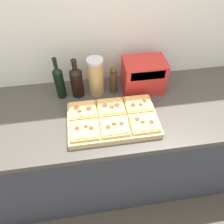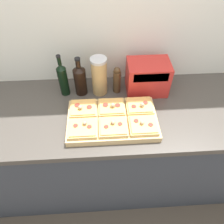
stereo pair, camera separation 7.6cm
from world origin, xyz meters
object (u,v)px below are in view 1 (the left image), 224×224
at_px(pepper_mill, 114,80).
at_px(toaster_oven, 143,75).
at_px(olive_oil_bottle, 59,82).
at_px(wine_bottle, 77,81).
at_px(grain_jar_tall, 96,77).
at_px(cutting_board, 113,120).

bearing_deg(pepper_mill, toaster_oven, -0.24).
bearing_deg(olive_oil_bottle, wine_bottle, -0.00).
distance_m(wine_bottle, grain_jar_tall, 0.13).
distance_m(olive_oil_bottle, toaster_oven, 0.55).
bearing_deg(wine_bottle, pepper_mill, 0.00).
relative_size(cutting_board, olive_oil_bottle, 1.78).
bearing_deg(cutting_board, wine_bottle, 124.47).
height_order(cutting_board, grain_jar_tall, grain_jar_tall).
bearing_deg(cutting_board, grain_jar_tall, 103.42).
xyz_separation_m(pepper_mill, toaster_oven, (0.20, -0.00, 0.01)).
relative_size(cutting_board, grain_jar_tall, 1.99).
relative_size(olive_oil_bottle, pepper_mill, 1.53).
bearing_deg(grain_jar_tall, olive_oil_bottle, 180.00).
bearing_deg(cutting_board, olive_oil_bottle, 137.06).
xyz_separation_m(olive_oil_bottle, grain_jar_tall, (0.23, -0.00, 0.01)).
bearing_deg(pepper_mill, wine_bottle, 180.00).
bearing_deg(toaster_oven, grain_jar_tall, 179.85).
relative_size(olive_oil_bottle, wine_bottle, 1.08).
bearing_deg(wine_bottle, olive_oil_bottle, 180.00).
bearing_deg(grain_jar_tall, cutting_board, -76.58).
bearing_deg(wine_bottle, cutting_board, -55.53).
distance_m(olive_oil_bottle, pepper_mill, 0.35).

